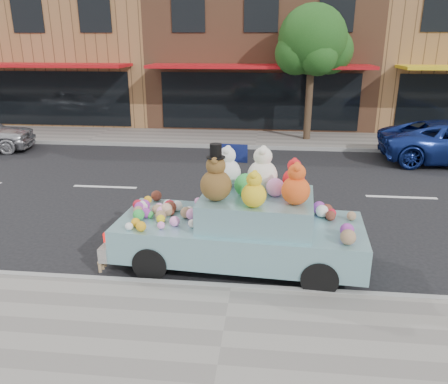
# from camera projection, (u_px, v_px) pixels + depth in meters

# --- Properties ---
(ground) EXTENTS (120.00, 120.00, 0.00)m
(ground) POSITION_uv_depth(u_px,v_px,m) (248.00, 192.00, 11.78)
(ground) COLOR black
(ground) RESTS_ON ground
(near_sidewalk) EXTENTS (60.00, 3.00, 0.12)m
(near_sidewalk) POSITION_uv_depth(u_px,v_px,m) (221.00, 351.00, 5.66)
(near_sidewalk) COLOR gray
(near_sidewalk) RESTS_ON ground
(far_sidewalk) EXTENTS (60.00, 3.00, 0.12)m
(far_sidewalk) POSITION_uv_depth(u_px,v_px,m) (257.00, 139.00, 17.87)
(far_sidewalk) COLOR gray
(far_sidewalk) RESTS_ON ground
(near_kerb) EXTENTS (60.00, 0.12, 0.13)m
(near_kerb) POSITION_uv_depth(u_px,v_px,m) (231.00, 289.00, 7.06)
(near_kerb) COLOR gray
(near_kerb) RESTS_ON ground
(far_kerb) EXTENTS (60.00, 0.12, 0.13)m
(far_kerb) POSITION_uv_depth(u_px,v_px,m) (255.00, 147.00, 16.46)
(far_kerb) COLOR gray
(far_kerb) RESTS_ON ground
(storefront_left) EXTENTS (10.00, 9.80, 7.30)m
(storefront_left) POSITION_uv_depth(u_px,v_px,m) (71.00, 45.00, 22.85)
(storefront_left) COLOR olive
(storefront_left) RESTS_ON ground
(storefront_mid) EXTENTS (10.00, 9.80, 7.30)m
(storefront_mid) POSITION_uv_depth(u_px,v_px,m) (263.00, 46.00, 21.84)
(storefront_mid) COLOR #8E593C
(storefront_mid) RESTS_ON ground
(street_tree) EXTENTS (3.00, 2.70, 5.22)m
(street_tree) POSITION_uv_depth(u_px,v_px,m) (313.00, 46.00, 16.52)
(street_tree) COLOR #38281C
(street_tree) RESTS_ON ground
(art_car) EXTENTS (4.59, 2.04, 2.31)m
(art_car) POSITION_uv_depth(u_px,v_px,m) (241.00, 224.00, 7.72)
(art_car) COLOR black
(art_car) RESTS_ON ground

